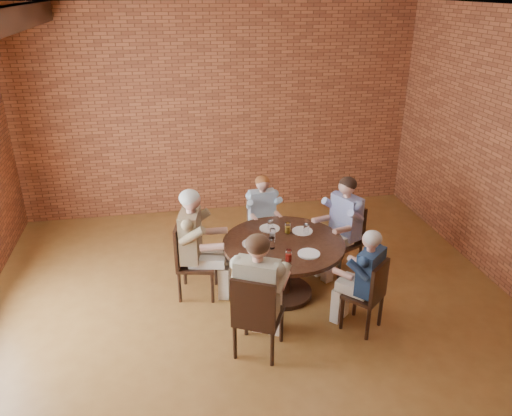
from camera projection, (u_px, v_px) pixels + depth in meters
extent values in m
plane|color=brown|center=(260.00, 331.00, 5.69)|extent=(7.00, 7.00, 0.00)
plane|color=silver|center=(261.00, 11.00, 4.30)|extent=(7.00, 7.00, 0.00)
plane|color=#964C2B|center=(219.00, 113.00, 8.13)|extent=(7.00, 0.00, 7.00)
cylinder|color=black|center=(282.00, 292.00, 6.35)|extent=(0.74, 0.74, 0.06)
cylinder|color=black|center=(283.00, 270.00, 6.22)|extent=(0.21, 0.21, 0.64)
cylinder|color=#3B2115|center=(284.00, 244.00, 6.06)|extent=(1.49, 1.49, 0.05)
cube|color=black|center=(341.00, 243.00, 6.71)|extent=(0.58, 0.58, 0.04)
cube|color=black|center=(353.00, 221.00, 6.71)|extent=(0.22, 0.41, 0.50)
cylinder|color=black|center=(320.00, 256.00, 6.85)|extent=(0.04, 0.04, 0.41)
cylinder|color=black|center=(339.00, 267.00, 6.57)|extent=(0.04, 0.04, 0.41)
cylinder|color=black|center=(340.00, 248.00, 7.05)|extent=(0.04, 0.04, 0.41)
cylinder|color=black|center=(359.00, 259.00, 6.77)|extent=(0.04, 0.04, 0.41)
cube|color=black|center=(263.00, 230.00, 7.05)|extent=(0.40, 0.40, 0.04)
cube|color=black|center=(260.00, 210.00, 7.11)|extent=(0.38, 0.06, 0.43)
cylinder|color=black|center=(255.00, 251.00, 6.97)|extent=(0.04, 0.04, 0.41)
cylinder|color=black|center=(277.00, 248.00, 7.04)|extent=(0.04, 0.04, 0.41)
cylinder|color=black|center=(249.00, 241.00, 7.25)|extent=(0.04, 0.04, 0.41)
cylinder|color=black|center=(271.00, 238.00, 7.32)|extent=(0.04, 0.04, 0.41)
cube|color=black|center=(197.00, 264.00, 6.21)|extent=(0.55, 0.55, 0.04)
cube|color=black|center=(179.00, 243.00, 6.10)|extent=(0.14, 0.46, 0.53)
cylinder|color=black|center=(212.00, 288.00, 6.11)|extent=(0.04, 0.04, 0.41)
cylinder|color=black|center=(216.00, 271.00, 6.48)|extent=(0.04, 0.04, 0.41)
cylinder|color=black|center=(180.00, 288.00, 6.12)|extent=(0.04, 0.04, 0.41)
cylinder|color=black|center=(185.00, 270.00, 6.49)|extent=(0.04, 0.04, 0.41)
cube|color=black|center=(259.00, 316.00, 5.22)|extent=(0.62, 0.62, 0.04)
cube|color=black|center=(253.00, 305.00, 4.92)|extent=(0.43, 0.24, 0.53)
cylinder|color=black|center=(281.00, 326.00, 5.44)|extent=(0.04, 0.04, 0.41)
cylinder|color=black|center=(246.00, 319.00, 5.54)|extent=(0.04, 0.04, 0.41)
cylinder|color=black|center=(272.00, 349.00, 5.09)|extent=(0.04, 0.04, 0.41)
cylinder|color=black|center=(235.00, 342.00, 5.19)|extent=(0.04, 0.04, 0.41)
cube|color=black|center=(363.00, 295.00, 5.58)|extent=(0.54, 0.54, 0.04)
cube|color=black|center=(379.00, 282.00, 5.39)|extent=(0.31, 0.28, 0.44)
cylinder|color=black|center=(355.00, 300.00, 5.88)|extent=(0.04, 0.04, 0.41)
cylinder|color=black|center=(342.00, 313.00, 5.64)|extent=(0.04, 0.04, 0.41)
cylinder|color=black|center=(380.00, 310.00, 5.70)|extent=(0.04, 0.04, 0.41)
cylinder|color=black|center=(368.00, 324.00, 5.47)|extent=(0.04, 0.04, 0.41)
cylinder|color=white|center=(302.00, 231.00, 6.31)|extent=(0.26, 0.26, 0.01)
cylinder|color=white|center=(270.00, 228.00, 6.37)|extent=(0.26, 0.26, 0.01)
cylinder|color=white|center=(253.00, 244.00, 6.00)|extent=(0.26, 0.26, 0.01)
cylinder|color=white|center=(309.00, 254.00, 5.77)|extent=(0.26, 0.26, 0.01)
cylinder|color=white|center=(306.00, 230.00, 6.21)|extent=(0.07, 0.07, 0.14)
cylinder|color=white|center=(288.00, 228.00, 6.25)|extent=(0.07, 0.07, 0.14)
cylinder|color=white|center=(270.00, 225.00, 6.32)|extent=(0.07, 0.07, 0.14)
cylinder|color=white|center=(272.00, 234.00, 6.09)|extent=(0.07, 0.07, 0.14)
cylinder|color=white|center=(272.00, 243.00, 5.88)|extent=(0.07, 0.07, 0.14)
cylinder|color=white|center=(289.00, 256.00, 5.61)|extent=(0.07, 0.07, 0.14)
cube|color=black|center=(308.00, 255.00, 5.76)|extent=(0.12, 0.17, 0.01)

